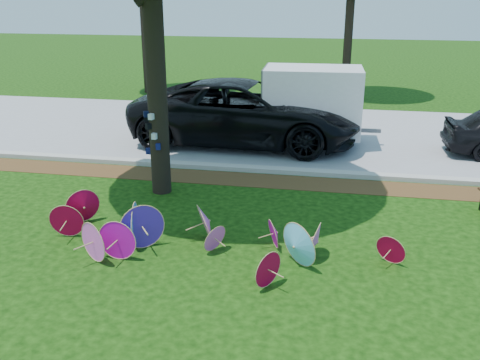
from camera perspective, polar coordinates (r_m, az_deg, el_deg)
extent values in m
plane|color=black|center=(9.28, -5.38, -9.19)|extent=(90.00, 90.00, 0.00)
cube|color=#472D16|center=(13.28, -0.14, 0.09)|extent=(90.00, 1.00, 0.01)
cube|color=#B7B5AD|center=(13.91, 0.39, 1.26)|extent=(90.00, 0.30, 0.12)
cube|color=gray|center=(17.86, 2.75, 5.25)|extent=(90.00, 8.00, 0.01)
cylinder|color=black|center=(11.93, -8.98, 11.58)|extent=(0.44, 0.44, 5.65)
cone|color=#FF59D4|center=(9.65, -2.85, -6.14)|extent=(0.46, 0.56, 0.53)
cone|color=#FF59D4|center=(9.48, 8.02, -6.28)|extent=(0.42, 0.73, 0.69)
cone|color=#C0022F|center=(9.58, 15.88, -7.08)|extent=(0.57, 0.44, 0.55)
cone|color=#C0022F|center=(10.67, -17.93, -4.06)|extent=(0.70, 0.27, 0.69)
cone|color=#CC0AA4|center=(9.59, -12.84, -6.18)|extent=(0.73, 0.18, 0.72)
cone|color=#FF59D4|center=(9.61, -15.16, -6.32)|extent=(0.68, 0.50, 0.73)
cone|color=#C0022F|center=(11.17, -16.36, -2.73)|extent=(0.63, 0.61, 0.72)
cone|color=#5CBCEF|center=(9.10, 6.05, -6.93)|extent=(0.74, 0.73, 0.82)
cone|color=#5CBCEF|center=(10.05, -11.45, -4.56)|extent=(0.29, 0.82, 0.81)
cone|color=#C0022F|center=(8.55, 2.81, -9.44)|extent=(0.43, 0.59, 0.62)
cone|color=#DA5DB6|center=(10.03, -3.57, -4.45)|extent=(0.61, 0.80, 0.73)
cone|color=#CC0AA4|center=(9.79, 3.77, -5.68)|extent=(0.39, 0.59, 0.56)
cone|color=#4823A6|center=(9.90, -10.46, -4.80)|extent=(0.78, 0.60, 0.84)
imported|color=black|center=(16.21, 0.64, 7.21)|extent=(6.95, 3.40, 1.90)
cube|color=white|center=(16.31, 7.74, 8.34)|extent=(2.90, 1.90, 2.59)
cylinder|color=black|center=(24.77, -10.07, 14.91)|extent=(0.36, 0.36, 5.00)
cylinder|color=black|center=(23.89, 11.46, 14.65)|extent=(0.36, 0.36, 5.00)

